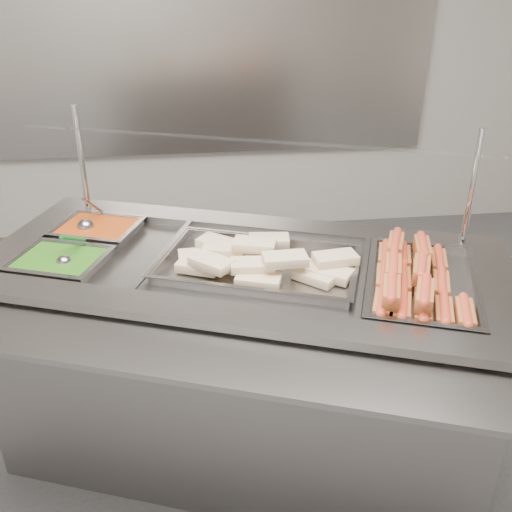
{
  "coord_description": "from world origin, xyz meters",
  "views": [
    {
      "loc": [
        -0.15,
        -1.45,
        1.77
      ],
      "look_at": [
        0.06,
        0.27,
        0.88
      ],
      "focal_mm": 40.0,
      "sensor_mm": 36.0,
      "label": 1
    }
  ],
  "objects": [
    {
      "name": "tray_rail",
      "position": [
        -0.16,
        -0.17,
        0.81
      ],
      "size": [
        1.7,
        0.91,
        0.05
      ],
      "color": "gray",
      "rests_on": "steam_counter"
    },
    {
      "name": "pan_hotdogs",
      "position": [
        0.57,
        0.08,
        0.82
      ],
      "size": [
        0.49,
        0.61,
        0.1
      ],
      "color": "gray",
      "rests_on": "steam_counter"
    },
    {
      "name": "hotdogs_in_buns",
      "position": [
        0.54,
        0.08,
        0.87
      ],
      "size": [
        0.38,
        0.56,
        0.11
      ],
      "color": "brown",
      "rests_on": "pan_hotdogs"
    },
    {
      "name": "steam_counter",
      "position": [
        0.01,
        0.29,
        0.43
      ],
      "size": [
        1.97,
        1.37,
        0.86
      ],
      "color": "slate",
      "rests_on": "ground"
    },
    {
      "name": "pan_beans",
      "position": [
        -0.52,
        0.63,
        0.82
      ],
      "size": [
        0.35,
        0.32,
        0.1
      ],
      "color": "gray",
      "rests_on": "steam_counter"
    },
    {
      "name": "pan_wraps",
      "position": [
        0.06,
        0.27,
        0.84
      ],
      "size": [
        0.74,
        0.59,
        0.07
      ],
      "color": "gray",
      "rests_on": "steam_counter"
    },
    {
      "name": "tortilla_wraps",
      "position": [
        0.06,
        0.26,
        0.87
      ],
      "size": [
        0.62,
        0.37,
        0.09
      ],
      "color": "beige",
      "rests_on": "pan_wraps"
    },
    {
      "name": "serving_spoon",
      "position": [
        -0.59,
        0.36,
        0.87
      ],
      "size": [
        0.09,
        0.17,
        0.13
      ],
      "color": "#A2A3A7",
      "rests_on": "pan_peas"
    },
    {
      "name": "pan_peas",
      "position": [
        -0.62,
        0.37,
        0.82
      ],
      "size": [
        0.35,
        0.32,
        0.1
      ],
      "color": "gray",
      "rests_on": "steam_counter"
    },
    {
      "name": "back_panel",
      "position": [
        0.0,
        2.45,
        1.2
      ],
      "size": [
        3.0,
        0.04,
        1.2
      ],
      "primitive_type": "cube",
      "color": "gray",
      "rests_on": "ground"
    },
    {
      "name": "ground",
      "position": [
        0.0,
        0.0,
        0.0
      ],
      "size": [
        6.0,
        6.0,
        0.0
      ],
      "primitive_type": "plane",
      "color": "#4E4E51",
      "rests_on": "ground"
    },
    {
      "name": "sneeze_guard",
      "position": [
        0.08,
        0.48,
        1.21
      ],
      "size": [
        1.58,
        0.81,
        0.42
      ],
      "color": "silver",
      "rests_on": "steam_counter"
    },
    {
      "name": "ladle",
      "position": [
        -0.56,
        0.63,
        0.87
      ],
      "size": [
        0.09,
        0.17,
        0.15
      ],
      "color": "#A2A3A7",
      "rests_on": "pan_beans"
    }
  ]
}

